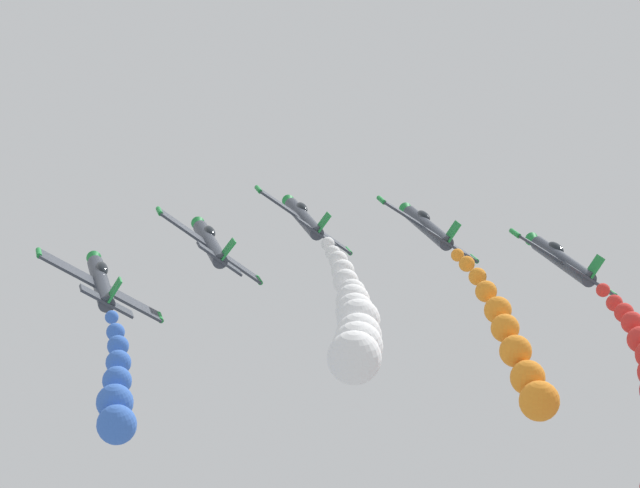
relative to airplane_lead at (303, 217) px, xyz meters
name	(u,v)px	position (x,y,z in m)	size (l,w,h in m)	color
airplane_lead	(303,217)	(0.00, 0.00, 0.00)	(7.82, 10.35, 6.08)	#333842
smoke_trail_lead	(354,324)	(-3.16, -26.83, 0.82)	(7.13, 28.00, 3.64)	white
airplane_left_inner	(210,243)	(-8.72, -7.10, 0.59)	(7.67, 10.35, 6.27)	#333842
airplane_right_inner	(427,226)	(8.35, -6.11, 0.37)	(8.08, 10.35, 5.72)	#333842
smoke_trail_right_inner	(515,352)	(8.05, -25.15, -2.67)	(2.53, 17.84, 6.33)	orange
airplane_left_outer	(101,281)	(-17.27, -14.67, 0.72)	(8.16, 10.35, 5.60)	#333842
smoke_trail_left_outer	(116,392)	(-17.89, -31.54, -0.13)	(2.65, 14.33, 2.83)	blue
airplane_right_outer	(562,260)	(15.52, -15.21, -0.08)	(8.19, 10.35, 5.54)	#333842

